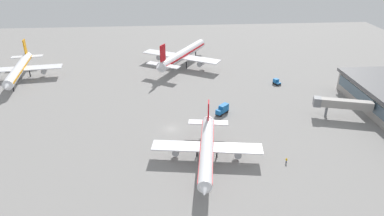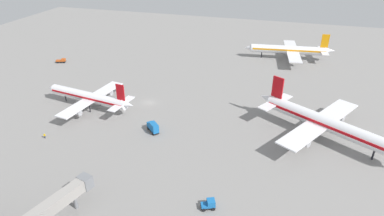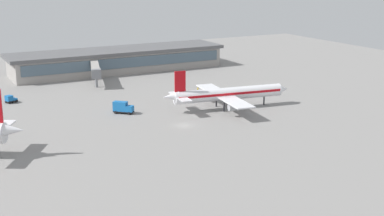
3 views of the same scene
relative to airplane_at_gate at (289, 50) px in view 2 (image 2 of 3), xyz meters
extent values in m
plane|color=gray|center=(-48.40, -64.25, -4.84)|extent=(288.00, 288.00, 0.00)
cylinder|color=white|center=(-0.48, -0.06, 0.00)|extent=(36.87, 8.43, 4.03)
cone|color=white|center=(-19.87, -2.42, 0.00)|extent=(4.46, 4.29, 3.83)
cone|color=white|center=(18.91, 2.30, 0.61)|extent=(5.39, 3.81, 3.22)
cube|color=orange|center=(-0.48, -0.06, 0.30)|extent=(35.42, 8.33, 0.73)
cube|color=white|center=(1.33, 0.16, -0.40)|extent=(10.03, 35.27, 0.36)
cylinder|color=#A5A8AD|center=(2.51, -9.51, -1.81)|extent=(5.00, 2.78, 2.22)
cylinder|color=#A5A8AD|center=(0.16, 9.84, -1.81)|extent=(5.00, 2.78, 2.22)
cube|color=white|center=(15.89, 1.93, 0.40)|extent=(4.94, 14.22, 0.29)
cube|color=orange|center=(15.89, 1.93, 5.24)|extent=(3.54, 0.86, 6.45)
cylinder|color=black|center=(-13.22, -1.61, -3.43)|extent=(0.48, 0.48, 2.82)
cylinder|color=black|center=(2.82, -2.91, -3.43)|extent=(0.48, 0.48, 2.82)
cylinder|color=black|center=(2.04, 3.50, -3.43)|extent=(0.48, 0.48, 2.82)
cylinder|color=white|center=(-67.66, -73.58, -0.58)|extent=(32.41, 8.18, 3.55)
cone|color=white|center=(-84.66, -71.10, -0.58)|extent=(4.00, 3.85, 3.37)
cone|color=white|center=(-50.66, -76.07, -0.05)|extent=(4.80, 3.45, 2.84)
cube|color=red|center=(-67.66, -73.58, -0.32)|extent=(31.14, 8.06, 0.64)
cube|color=white|center=(-66.06, -73.82, -0.94)|extent=(9.54, 31.04, 0.32)
cylinder|color=#A5A8AD|center=(-67.31, -82.30, -2.18)|extent=(4.43, 2.54, 1.95)
cylinder|color=#A5A8AD|center=(-64.82, -65.33, -2.18)|extent=(4.43, 2.54, 1.95)
cube|color=white|center=(-53.31, -75.69, -0.23)|extent=(4.63, 12.54, 0.26)
cube|color=red|center=(-53.31, -75.69, 4.03)|extent=(3.12, 0.83, 5.67)
cylinder|color=black|center=(-78.82, -71.95, -3.60)|extent=(0.43, 0.43, 2.48)
cylinder|color=black|center=(-65.52, -76.76, -3.60)|extent=(0.43, 0.43, 2.48)
cylinder|color=black|center=(-64.70, -71.15, -3.60)|extent=(0.43, 0.43, 2.48)
cylinder|color=white|center=(13.08, -71.38, 0.57)|extent=(37.53, 24.71, 4.50)
cone|color=white|center=(-5.70, -60.27, 1.24)|extent=(6.68, 5.97, 3.60)
cube|color=red|center=(13.08, -71.38, 0.90)|extent=(36.17, 23.95, 0.81)
cube|color=white|center=(11.32, -70.33, 0.12)|extent=(25.43, 36.81, 0.41)
cylinder|color=#A5A8AD|center=(16.86, -60.96, -1.46)|extent=(5.84, 4.84, 2.48)
cylinder|color=#A5A8AD|center=(5.78, -79.71, -1.46)|extent=(5.84, 4.84, 2.48)
cube|color=white|center=(-2.78, -62.00, 1.02)|extent=(11.07, 15.26, 0.32)
cube|color=red|center=(-2.78, -62.00, 6.42)|extent=(3.63, 2.42, 7.20)
cylinder|color=black|center=(25.41, -78.67, -3.26)|extent=(0.54, 0.54, 3.15)
cylinder|color=black|center=(12.09, -66.61, -3.26)|extent=(0.54, 0.54, 3.15)
cylinder|color=black|center=(8.43, -72.81, -3.26)|extent=(0.54, 0.54, 3.15)
cube|color=black|center=(-106.56, -36.66, -4.29)|extent=(4.79, 3.39, 0.30)
cube|color=#BF4C19|center=(-105.35, -36.19, -3.54)|extent=(2.37, 2.43, 1.20)
cube|color=#3F596B|center=(-104.60, -35.89, -3.30)|extent=(0.66, 1.51, 0.67)
cube|color=#BF4C19|center=(-107.39, -37.00, -3.84)|extent=(3.12, 2.72, 0.60)
cylinder|color=black|center=(-105.47, -35.21, -4.44)|extent=(0.85, 0.57, 0.80)
cylinder|color=black|center=(-104.78, -36.98, -4.44)|extent=(0.85, 0.57, 0.80)
cylinder|color=black|center=(-108.34, -36.35, -4.44)|extent=(0.85, 0.57, 0.80)
cylinder|color=black|center=(-107.64, -38.11, -4.44)|extent=(0.85, 0.57, 0.80)
cube|color=black|center=(-39.21, -82.37, -4.29)|extent=(5.34, 5.27, 0.30)
cube|color=#1966B2|center=(-40.57, -81.04, -3.34)|extent=(2.62, 2.62, 1.60)
cube|color=#3F596B|center=(-41.16, -80.48, -3.02)|extent=(1.17, 1.20, 0.90)
cube|color=#1966B2|center=(-38.57, -83.00, -2.84)|extent=(4.05, 4.01, 2.60)
cylinder|color=black|center=(-41.28, -81.68, -4.44)|extent=(0.78, 0.77, 0.80)
cylinder|color=black|center=(-39.96, -80.32, -4.44)|extent=(0.78, 0.77, 0.80)
cylinder|color=black|center=(-38.47, -84.42, -4.44)|extent=(0.78, 0.77, 0.80)
cylinder|color=black|center=(-37.15, -83.06, -4.44)|extent=(0.78, 0.77, 0.80)
cube|color=black|center=(-14.33, -109.57, -4.29)|extent=(3.70, 3.03, 0.30)
cube|color=#1966B2|center=(-13.69, -109.28, -3.34)|extent=(2.42, 2.47, 1.60)
cube|color=#3F596B|center=(-12.95, -108.95, -3.02)|extent=(0.72, 1.49, 0.90)
cube|color=#1966B2|center=(-15.16, -109.93, -3.89)|extent=(2.05, 2.30, 0.50)
cylinder|color=black|center=(-13.70, -108.24, -4.44)|extent=(0.85, 0.60, 0.80)
cylinder|color=black|center=(-12.93, -109.98, -4.44)|extent=(0.85, 0.60, 0.80)
cylinder|color=black|center=(-15.74, -109.15, -4.44)|extent=(0.85, 0.60, 0.80)
cylinder|color=black|center=(-14.97, -110.89, -4.44)|extent=(0.85, 0.60, 0.80)
cylinder|color=#1E2338|center=(-69.81, -95.53, -4.41)|extent=(0.45, 0.45, 0.85)
cylinder|color=yellow|center=(-69.81, -95.53, -3.69)|extent=(0.53, 0.53, 0.60)
sphere|color=tan|center=(-69.81, -95.53, -3.28)|extent=(0.22, 0.22, 0.22)
cylinder|color=yellow|center=(-70.00, -95.68, -3.69)|extent=(0.10, 0.10, 0.54)
cylinder|color=yellow|center=(-69.63, -95.38, -3.69)|extent=(0.10, 0.10, 0.54)
cube|color=#9E9993|center=(-45.15, -123.81, 0.36)|extent=(7.21, 17.02, 2.80)
cylinder|color=slate|center=(-43.50, -118.11, -2.94)|extent=(0.90, 0.90, 3.80)
cube|color=slate|center=(-42.52, -114.70, 0.36)|extent=(3.66, 3.17, 3.08)
camera|label=1|loc=(-147.02, -63.38, 51.90)|focal=32.59mm
camera|label=2|loc=(-2.05, -164.15, 51.46)|focal=30.66mm
camera|label=3|loc=(11.98, 52.72, 34.29)|focal=50.58mm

